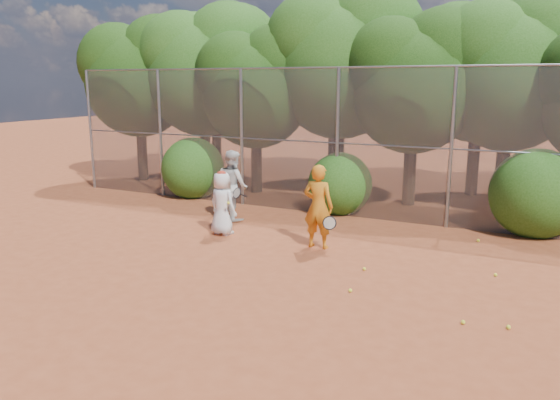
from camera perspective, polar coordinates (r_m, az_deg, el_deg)
The scene contains 23 objects.
ground at distance 9.68m, azimuth -1.29°, elevation -9.79°, with size 80.00×80.00×0.00m, color brown.
fence_back at distance 14.67m, azimuth 9.24°, elevation 5.93°, with size 20.05×0.09×4.03m.
tree_0 at distance 21.00m, azimuth -14.44°, elevation 12.72°, with size 4.38×3.81×6.00m.
tree_1 at distance 19.89m, azimuth -7.85°, elevation 13.70°, with size 4.64×4.03×6.35m.
tree_2 at distance 17.98m, azimuth -2.35°, elevation 12.11°, with size 3.99×3.47×5.47m.
tree_3 at distance 17.88m, azimuth 6.56°, elevation 14.65°, with size 4.89×4.26×6.70m.
tree_4 at distance 16.58m, azimuth 14.08°, elevation 12.35°, with size 4.19×3.64×5.73m.
tree_5 at distance 17.02m, azimuth 23.19°, elevation 12.71°, with size 4.51×3.92×6.17m.
tree_9 at distance 22.36m, azimuth -6.65°, elevation 14.01°, with size 4.83×4.20×6.62m.
tree_10 at distance 20.30m, azimuth 6.04°, elevation 15.03°, with size 5.15×4.48×7.06m.
tree_11 at distance 18.71m, azimuth 20.42°, elevation 13.16°, with size 4.64×4.03×6.35m.
bush_0 at distance 17.70m, azimuth -9.09°, elevation 3.57°, with size 2.00×2.00×2.00m, color #214D13.
bush_1 at distance 15.40m, azimuth 6.30°, elevation 1.98°, with size 1.80×1.80×1.80m, color #214D13.
bush_2 at distance 14.47m, azimuth 25.24°, elevation 1.00°, with size 2.20×2.20×2.20m, color #214D13.
player_yellow at distance 12.06m, azimuth 4.03°, elevation -0.68°, with size 0.85×0.51×1.88m.
player_teen at distance 13.18m, azimuth -6.06°, elevation -0.32°, with size 0.83×0.63×1.56m.
player_white at distance 14.59m, azimuth -4.95°, elevation 1.57°, with size 1.15×1.09×1.87m.
ball_0 at distance 10.93m, azimuth 8.80°, elevation -7.12°, with size 0.07×0.07×0.07m, color yellow.
ball_1 at distance 11.26m, azimuth 21.60°, elevation -7.28°, with size 0.07×0.07×0.07m, color yellow.
ball_2 at distance 9.00m, azimuth 18.58°, elevation -12.00°, with size 0.07×0.07×0.07m, color yellow.
ball_3 at distance 9.07m, azimuth 22.76°, elevation -12.15°, with size 0.07×0.07×0.07m, color yellow.
ball_4 at distance 9.82m, azimuth 7.36°, elevation -9.35°, with size 0.07×0.07×0.07m, color yellow.
ball_5 at distance 13.47m, azimuth 20.01°, elevation -3.99°, with size 0.07×0.07×0.07m, color yellow.
Camera 1 is at (4.18, -7.94, 3.64)m, focal length 35.00 mm.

